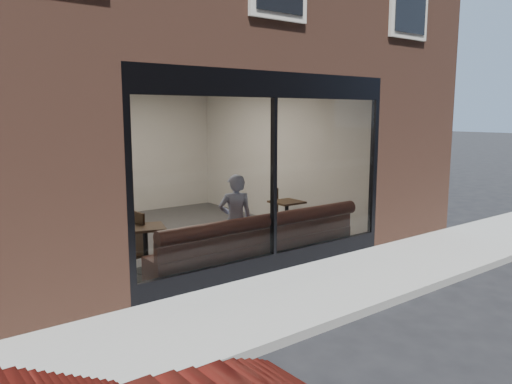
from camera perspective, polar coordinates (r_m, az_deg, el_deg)
ground at (r=6.93m, az=13.14°, el=-12.96°), size 120.00×120.00×0.00m
sidewalk_near at (r=7.55m, az=7.16°, el=-10.87°), size 40.00×2.00×0.01m
kerb_near at (r=6.88m, az=13.49°, el=-12.60°), size 40.00×0.10×0.12m
host_building_pier_right at (r=14.91m, az=-1.50°, el=5.32°), size 2.50×12.00×3.20m
host_building_backfill at (r=15.86m, az=-19.17°, el=5.05°), size 5.00×6.00×3.20m
cafe_floor at (r=10.63m, az=-8.25°, el=-4.92°), size 6.00×6.00×0.00m
cafe_ceiling at (r=10.34m, az=-8.66°, el=12.39°), size 6.00×6.00×0.00m
cafe_wall_back at (r=13.05m, az=-14.92°, el=4.49°), size 5.00×0.00×5.00m
cafe_wall_left at (r=9.41m, az=-21.80°, el=2.49°), size 0.00×6.00×6.00m
cafe_wall_right at (r=11.78m, az=2.19°, el=4.32°), size 0.00×6.00×6.00m
storefront_kick at (r=8.24m, az=1.99°, el=-8.03°), size 5.00×0.10×0.30m
storefront_header at (r=7.89m, az=2.10°, el=12.17°), size 5.00×0.10×0.40m
storefront_mullion at (r=7.95m, az=2.04°, el=1.67°), size 0.06×0.10×2.50m
storefront_glass at (r=7.92m, az=2.18°, el=1.65°), size 4.80×0.00×4.80m
banquette at (r=8.52m, az=0.26°, el=-6.92°), size 4.00×0.55×0.45m
person at (r=8.39m, az=-2.35°, el=-3.25°), size 0.67×0.58×1.57m
cafe_table_left at (r=8.25m, az=-12.57°, el=-3.99°), size 0.77×0.77×0.04m
cafe_table_right at (r=10.35m, az=3.54°, el=-1.15°), size 0.61×0.61×0.04m
cafe_chair_left at (r=8.56m, az=-14.41°, el=-7.04°), size 0.48×0.48×0.04m
cafe_chair_right at (r=11.05m, az=1.18°, el=-3.13°), size 0.47×0.47×0.04m
wall_poster at (r=8.40m, az=-19.39°, el=0.90°), size 0.02×0.55×0.73m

